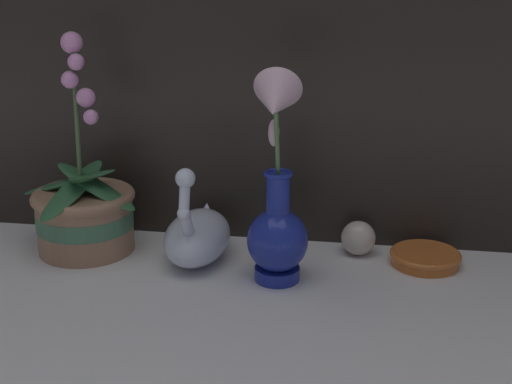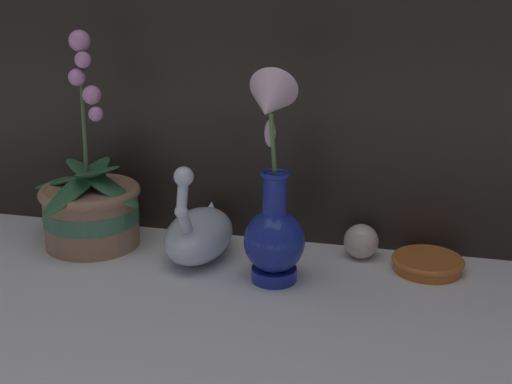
{
  "view_description": "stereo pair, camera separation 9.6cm",
  "coord_description": "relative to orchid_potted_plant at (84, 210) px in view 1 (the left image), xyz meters",
  "views": [
    {
      "loc": [
        0.21,
        -1.04,
        0.54
      ],
      "look_at": [
        0.03,
        0.12,
        0.14
      ],
      "focal_mm": 50.0,
      "sensor_mm": 36.0,
      "label": 1
    },
    {
      "loc": [
        0.31,
        -1.02,
        0.54
      ],
      "look_at": [
        0.03,
        0.12,
        0.14
      ],
      "focal_mm": 50.0,
      "sensor_mm": 36.0,
      "label": 2
    }
  ],
  "objects": [
    {
      "name": "glass_sphere",
      "position": [
        0.5,
        0.06,
        -0.05
      ],
      "size": [
        0.06,
        0.06,
        0.06
      ],
      "color": "beige",
      "rests_on": "ground_plane"
    },
    {
      "name": "ground_plane",
      "position": [
        0.29,
        -0.14,
        -0.08
      ],
      "size": [
        2.8,
        2.8,
        0.0
      ],
      "primitive_type": "plane",
      "color": "silver"
    },
    {
      "name": "amber_dish",
      "position": [
        0.62,
        0.03,
        -0.06
      ],
      "size": [
        0.13,
        0.13,
        0.02
      ],
      "color": "#C66628",
      "rests_on": "ground_plane"
    },
    {
      "name": "blue_vase",
      "position": [
        0.37,
        -0.08,
        0.05
      ],
      "size": [
        0.1,
        0.14,
        0.37
      ],
      "color": "navy",
      "rests_on": "ground_plane"
    },
    {
      "name": "swan_figurine",
      "position": [
        0.22,
        -0.01,
        -0.03
      ],
      "size": [
        0.12,
        0.21,
        0.19
      ],
      "color": "silver",
      "rests_on": "ground_plane"
    },
    {
      "name": "orchid_potted_plant",
      "position": [
        0.0,
        0.0,
        0.0
      ],
      "size": [
        0.26,
        0.27,
        0.4
      ],
      "color": "#9E7556",
      "rests_on": "ground_plane"
    }
  ]
}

